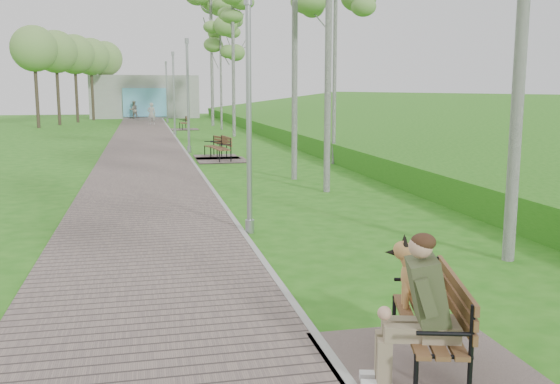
{
  "coord_description": "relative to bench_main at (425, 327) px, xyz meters",
  "views": [
    {
      "loc": [
        -1.79,
        -10.98,
        2.72
      ],
      "look_at": [
        0.2,
        -1.92,
        1.18
      ],
      "focal_mm": 40.0,
      "sensor_mm": 36.0,
      "label": 1
    }
  ],
  "objects": [
    {
      "name": "embankment",
      "position": [
        11.23,
        25.75,
        -0.48
      ],
      "size": [
        14.0,
        70.0,
        1.6
      ],
      "primitive_type": "cube",
      "color": "#499227",
      "rests_on": "ground"
    },
    {
      "name": "pedestrian_far",
      "position": [
        -3.31,
        53.54,
        0.35
      ],
      "size": [
        0.96,
        0.84,
        1.66
      ],
      "primitive_type": "imported",
      "rotation": [
        0.0,
        0.0,
        3.45
      ],
      "color": "gray",
      "rests_on": "ground"
    },
    {
      "name": "pedestrian_near",
      "position": [
        -1.88,
        43.54,
        0.38
      ],
      "size": [
        0.63,
        0.42,
        1.7
      ],
      "primitive_type": "imported",
      "rotation": [
        0.0,
        0.0,
        3.16
      ],
      "color": "silver",
      "rests_on": "ground"
    },
    {
      "name": "bench_main",
      "position": [
        0.0,
        0.0,
        0.0
      ],
      "size": [
        1.94,
        2.15,
        1.69
      ],
      "color": "#655652",
      "rests_on": "ground"
    },
    {
      "name": "bench_far",
      "position": [
        0.18,
        37.54,
        -0.27
      ],
      "size": [
        1.8,
        2.0,
        1.11
      ],
      "color": "#655652",
      "rests_on": "ground"
    },
    {
      "name": "birch_mid_c",
      "position": [
        2.61,
        30.77,
        7.1
      ],
      "size": [
        2.65,
        2.65,
        9.65
      ],
      "color": "silver",
      "rests_on": "ground"
    },
    {
      "name": "lamp_post_third",
      "position": [
        -0.69,
        32.53,
        1.81
      ],
      "size": [
        0.19,
        0.19,
        4.89
      ],
      "color": "#989AA0",
      "rests_on": "ground"
    },
    {
      "name": "lamp_post_near",
      "position": [
        -0.63,
        6.26,
        1.59
      ],
      "size": [
        0.17,
        0.17,
        4.43
      ],
      "color": "#989AA0",
      "rests_on": "ground"
    },
    {
      "name": "lamp_post_second",
      "position": [
        -0.63,
        21.91,
        1.78
      ],
      "size": [
        0.19,
        0.19,
        4.84
      ],
      "color": "#989AA0",
      "rests_on": "ground"
    },
    {
      "name": "kerb",
      "position": [
        -0.77,
        27.25,
        -0.45
      ],
      "size": [
        0.1,
        67.0,
        0.05
      ],
      "primitive_type": "cube",
      "color": "#999993",
      "rests_on": "ground"
    },
    {
      "name": "building_north",
      "position": [
        -2.27,
        56.73,
        1.52
      ],
      "size": [
        10.0,
        5.2,
        4.0
      ],
      "color": "#9E9E99",
      "rests_on": "ground"
    },
    {
      "name": "bench_second",
      "position": [
        0.32,
        18.5,
        -0.26
      ],
      "size": [
        1.89,
        2.09,
        1.16
      ],
      "color": "#655652",
      "rests_on": "ground"
    },
    {
      "name": "birch_distant_a",
      "position": [
        2.57,
        41.54,
        8.22
      ],
      "size": [
        2.99,
        2.99,
        11.07
      ],
      "color": "silver",
      "rests_on": "ground"
    },
    {
      "name": "bench_third",
      "position": [
        0.25,
        19.61,
        -0.28
      ],
      "size": [
        1.72,
        1.91,
        1.05
      ],
      "color": "#655652",
      "rests_on": "ground"
    },
    {
      "name": "ground",
      "position": [
        -0.77,
        5.75,
        -0.48
      ],
      "size": [
        120.0,
        120.0,
        0.0
      ],
      "primitive_type": "plane",
      "color": "#236914",
      "rests_on": "ground"
    },
    {
      "name": "lamp_post_far",
      "position": [
        -0.56,
        46.63,
        1.83
      ],
      "size": [
        0.19,
        0.19,
        4.93
      ],
      "color": "#989AA0",
      "rests_on": "ground"
    },
    {
      "name": "birch_far_b",
      "position": [
        2.69,
        37.2,
        5.85
      ],
      "size": [
        2.4,
        2.4,
        8.06
      ],
      "color": "silver",
      "rests_on": "ground"
    },
    {
      "name": "birch_far_c",
      "position": [
        4.52,
        43.76,
        6.19
      ],
      "size": [
        2.38,
        2.38,
        8.49
      ],
      "color": "silver",
      "rests_on": "ground"
    },
    {
      "name": "walkway",
      "position": [
        -2.52,
        27.25,
        -0.46
      ],
      "size": [
        3.5,
        67.0,
        0.04
      ],
      "primitive_type": "cube",
      "color": "#655652",
      "rests_on": "ground"
    }
  ]
}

